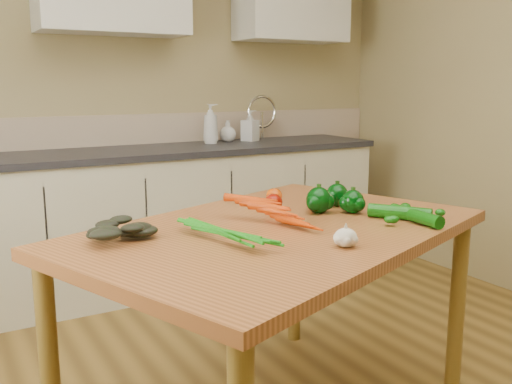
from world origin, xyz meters
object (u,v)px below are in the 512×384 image
object	(u,v)px
table	(279,251)
zucchini_a	(400,213)
carrot_bunch	(257,219)
pepper_b	(337,195)
tomato_c	(317,195)
zucchini_b	(415,216)
soap_bottle_c	(228,131)
pepper_a	(319,200)
garlic_bulb	(346,238)
soap_bottle_b	(250,126)
tomato_a	(273,202)
leafy_greens	(117,225)
tomato_b	(274,196)
pepper_c	(353,202)
soap_bottle_a	(211,124)

from	to	relation	value
table	zucchini_a	world-z (taller)	zucchini_a
carrot_bunch	table	bearing A→B (deg)	-23.28
carrot_bunch	pepper_b	world-z (taller)	pepper_b
tomato_c	zucchini_b	bearing A→B (deg)	-76.18
zucchini_a	carrot_bunch	bearing A→B (deg)	165.51
soap_bottle_c	pepper_a	bearing A→B (deg)	-117.21
tomato_c	garlic_bulb	bearing A→B (deg)	-118.33
soap_bottle_b	tomato_c	bearing A→B (deg)	-137.24
tomato_a	pepper_b	bearing A→B (deg)	-12.65
zucchini_a	zucchini_b	xyz separation A→B (m)	(0.02, -0.06, -0.00)
carrot_bunch	leafy_greens	size ratio (longest dim) A/B	1.30
carrot_bunch	zucchini_b	xyz separation A→B (m)	(0.56, -0.20, -0.01)
soap_bottle_c	leafy_greens	world-z (taller)	soap_bottle_c
pepper_a	tomato_a	world-z (taller)	pepper_a
garlic_bulb	tomato_a	world-z (taller)	tomato_a
pepper_b	tomato_b	world-z (taller)	pepper_b
pepper_c	tomato_b	distance (m)	0.36
tomato_b	soap_bottle_b	bearing A→B (deg)	64.19
tomato_a	carrot_bunch	bearing A→B (deg)	-132.01
soap_bottle_b	tomato_b	size ratio (longest dim) A/B	3.18
table	leafy_greens	size ratio (longest dim) A/B	8.13
pepper_b	tomato_a	size ratio (longest dim) A/B	1.27
soap_bottle_a	tomato_b	bearing A→B (deg)	-155.49
table	tomato_c	xyz separation A→B (m)	(0.36, 0.26, 0.12)
leafy_greens	pepper_a	world-z (taller)	leafy_greens
tomato_b	zucchini_b	size ratio (longest dim) A/B	0.28
tomato_a	soap_bottle_b	bearing A→B (deg)	63.61
soap_bottle_c	zucchini_b	bearing A→B (deg)	-109.29
pepper_b	zucchini_b	bearing A→B (deg)	-78.86
tomato_b	table	bearing A→B (deg)	-119.46
soap_bottle_a	tomato_c	xyz separation A→B (m)	(-0.25, -1.58, -0.20)
soap_bottle_b	pepper_b	bearing A→B (deg)	-135.11
leafy_greens	pepper_c	distance (m)	0.92
soap_bottle_c	zucchini_a	xyz separation A→B (m)	(-0.32, -2.04, -0.15)
zucchini_b	pepper_a	bearing A→B (deg)	125.13
soap_bottle_b	zucchini_a	xyz separation A→B (m)	(-0.48, -1.99, -0.18)
soap_bottle_a	leafy_greens	xyz separation A→B (m)	(-1.16, -1.73, -0.18)
tomato_a	table	bearing A→B (deg)	-117.55
pepper_a	soap_bottle_b	bearing A→B (deg)	68.94
pepper_c	tomato_a	bearing A→B (deg)	141.48
soap_bottle_b	zucchini_a	world-z (taller)	soap_bottle_b
soap_bottle_a	zucchini_a	bearing A→B (deg)	-144.72
carrot_bunch	leafy_greens	distance (m)	0.48
soap_bottle_c	pepper_a	xyz separation A→B (m)	(-0.52, -1.79, -0.12)
carrot_bunch	zucchini_a	world-z (taller)	carrot_bunch
leafy_greens	pepper_a	distance (m)	0.81
tomato_a	tomato_c	distance (m)	0.24
soap_bottle_c	pepper_a	size ratio (longest dim) A/B	1.46
tomato_c	tomato_b	bearing A→B (deg)	147.24
pepper_c	tomato_b	world-z (taller)	pepper_c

